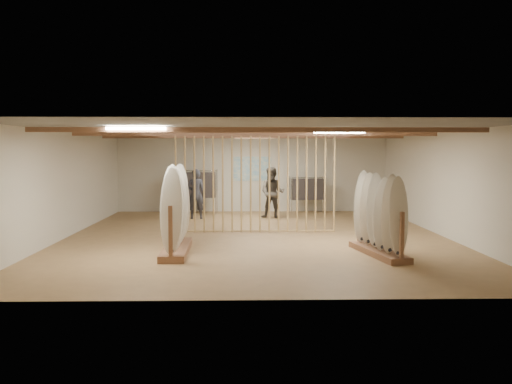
{
  "coord_description": "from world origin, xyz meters",
  "views": [
    {
      "loc": [
        -0.32,
        -14.18,
        2.32
      ],
      "look_at": [
        0.0,
        0.0,
        1.2
      ],
      "focal_mm": 38.0,
      "sensor_mm": 36.0,
      "label": 1
    }
  ],
  "objects_px": {
    "clothing_rack_b": "(307,189)",
    "shopper_a": "(196,191)",
    "clothing_rack_a": "(196,185)",
    "rack_right": "(379,227)",
    "shopper_b": "(272,189)",
    "rack_left": "(176,223)"
  },
  "relations": [
    {
      "from": "clothing_rack_b",
      "to": "shopper_b",
      "type": "xyz_separation_m",
      "value": [
        -1.35,
        -1.47,
        0.1
      ]
    },
    {
      "from": "clothing_rack_b",
      "to": "clothing_rack_a",
      "type": "bearing_deg",
      "value": 171.98
    },
    {
      "from": "rack_right",
      "to": "clothing_rack_b",
      "type": "distance_m",
      "value": 7.89
    },
    {
      "from": "rack_left",
      "to": "clothing_rack_b",
      "type": "bearing_deg",
      "value": 61.44
    },
    {
      "from": "shopper_a",
      "to": "rack_left",
      "type": "bearing_deg",
      "value": 87.97
    },
    {
      "from": "rack_right",
      "to": "shopper_b",
      "type": "relative_size",
      "value": 1.16
    },
    {
      "from": "rack_left",
      "to": "shopper_b",
      "type": "relative_size",
      "value": 1.25
    },
    {
      "from": "clothing_rack_a",
      "to": "shopper_b",
      "type": "height_order",
      "value": "shopper_b"
    },
    {
      "from": "clothing_rack_b",
      "to": "shopper_a",
      "type": "bearing_deg",
      "value": -167.81
    },
    {
      "from": "rack_right",
      "to": "clothing_rack_b",
      "type": "bearing_deg",
      "value": 83.57
    },
    {
      "from": "clothing_rack_b",
      "to": "shopper_b",
      "type": "bearing_deg",
      "value": -141.85
    },
    {
      "from": "clothing_rack_a",
      "to": "clothing_rack_b",
      "type": "relative_size",
      "value": 1.19
    },
    {
      "from": "clothing_rack_a",
      "to": "clothing_rack_b",
      "type": "xyz_separation_m",
      "value": [
        4.05,
        0.09,
        -0.17
      ]
    },
    {
      "from": "clothing_rack_a",
      "to": "shopper_b",
      "type": "bearing_deg",
      "value": -23.49
    },
    {
      "from": "clothing_rack_a",
      "to": "clothing_rack_b",
      "type": "height_order",
      "value": "clothing_rack_a"
    },
    {
      "from": "clothing_rack_a",
      "to": "shopper_a",
      "type": "height_order",
      "value": "shopper_a"
    },
    {
      "from": "rack_left",
      "to": "shopper_b",
      "type": "height_order",
      "value": "rack_left"
    },
    {
      "from": "rack_right",
      "to": "shopper_b",
      "type": "distance_m",
      "value": 6.71
    },
    {
      "from": "rack_left",
      "to": "shopper_a",
      "type": "xyz_separation_m",
      "value": [
        -0.08,
        5.95,
        0.27
      ]
    },
    {
      "from": "clothing_rack_b",
      "to": "rack_left",
      "type": "bearing_deg",
      "value": -126.33
    },
    {
      "from": "rack_left",
      "to": "shopper_a",
      "type": "height_order",
      "value": "rack_left"
    },
    {
      "from": "shopper_b",
      "to": "rack_left",
      "type": "bearing_deg",
      "value": -94.78
    }
  ]
}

